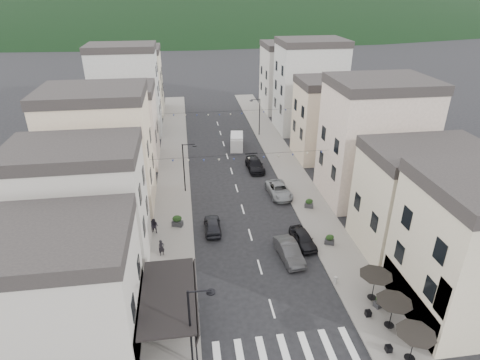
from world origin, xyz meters
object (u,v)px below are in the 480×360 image
at_px(parked_car_b, 289,251).
at_px(pedestrian_a, 162,248).
at_px(parked_car_e, 213,225).
at_px(delivery_van, 237,141).
at_px(pedestrian_b, 155,226).
at_px(parked_car_d, 255,165).
at_px(parked_car_c, 279,190).
at_px(parked_car_a, 303,238).

relative_size(parked_car_b, pedestrian_a, 2.88).
height_order(parked_car_e, delivery_van, delivery_van).
height_order(parked_car_b, pedestrian_b, pedestrian_b).
distance_m(parked_car_d, parked_car_e, 15.35).
relative_size(parked_car_c, pedestrian_b, 3.12).
bearing_deg(parked_car_c, parked_car_d, 97.48).
distance_m(parked_car_d, pedestrian_b, 18.34).
xyz_separation_m(parked_car_a, parked_car_e, (-8.18, 3.53, -0.01)).
height_order(parked_car_d, parked_car_e, parked_car_d).
distance_m(parked_car_a, parked_car_b, 2.57).
bearing_deg(parked_car_d, delivery_van, 97.06).
bearing_deg(parked_car_b, parked_car_e, 133.49).
height_order(parked_car_c, parked_car_d, parked_car_d).
distance_m(parked_car_a, pedestrian_b, 14.30).
bearing_deg(pedestrian_a, parked_car_e, 14.29).
bearing_deg(pedestrian_b, parked_car_b, -8.27).
relative_size(parked_car_a, parked_car_c, 0.81).
xyz_separation_m(parked_car_e, pedestrian_b, (-5.62, 0.23, 0.24)).
height_order(parked_car_d, pedestrian_b, pedestrian_b).
height_order(parked_car_c, pedestrian_b, pedestrian_b).
bearing_deg(parked_car_c, pedestrian_b, -159.97).
relative_size(parked_car_c, parked_car_d, 1.01).
height_order(parked_car_a, pedestrian_a, pedestrian_a).
bearing_deg(delivery_van, parked_car_e, -95.84).
distance_m(parked_car_a, pedestrian_a, 13.01).
bearing_deg(parked_car_c, pedestrian_a, -146.88).
relative_size(parked_car_a, pedestrian_a, 2.58).
bearing_deg(pedestrian_b, pedestrian_a, -61.20).
xyz_separation_m(delivery_van, pedestrian_b, (-10.99, -21.63, -0.15)).
bearing_deg(delivery_van, parked_car_a, -75.72).
height_order(pedestrian_a, pedestrian_b, pedestrian_b).
distance_m(parked_car_c, delivery_van, 15.79).
bearing_deg(parked_car_d, parked_car_a, -87.28).
bearing_deg(parked_car_e, parked_car_d, -114.94).
distance_m(parked_car_c, pedestrian_a, 16.28).
bearing_deg(parked_car_b, pedestrian_a, 163.85).
bearing_deg(delivery_van, parked_car_c, -71.78).
height_order(parked_car_a, pedestrian_b, pedestrian_b).
distance_m(parked_car_c, parked_car_d, 7.64).
height_order(parked_car_b, parked_car_d, parked_car_b).
xyz_separation_m(parked_car_c, delivery_van, (-2.81, 15.53, 0.38)).
height_order(delivery_van, pedestrian_b, delivery_van).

